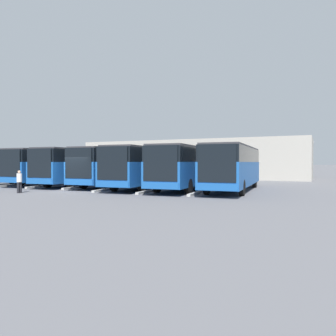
% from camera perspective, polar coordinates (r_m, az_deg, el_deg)
% --- Properties ---
extents(ground_plane, '(600.00, 600.00, 0.00)m').
position_cam_1_polar(ground_plane, '(24.80, -16.59, -3.95)').
color(ground_plane, '#5B5B60').
extents(bus_0, '(3.45, 11.97, 3.30)m').
position_cam_1_polar(bus_0, '(24.92, 11.37, 0.34)').
color(bus_0, '#19519E').
rests_on(bus_0, ground_plane).
extents(curb_divider_0, '(0.79, 7.36, 0.15)m').
position_cam_1_polar(curb_divider_0, '(23.82, 6.23, -3.94)').
color(curb_divider_0, '#B2B2AD').
rests_on(curb_divider_0, ground_plane).
extents(bus_1, '(3.45, 11.97, 3.30)m').
position_cam_1_polar(bus_1, '(25.68, 3.58, 0.37)').
color(bus_1, '#19519E').
rests_on(bus_1, ground_plane).
extents(curb_divider_1, '(0.79, 7.36, 0.15)m').
position_cam_1_polar(curb_divider_1, '(24.89, -1.68, -3.72)').
color(curb_divider_1, '#B2B2AD').
rests_on(curb_divider_1, ground_plane).
extents(bus_2, '(3.45, 11.97, 3.30)m').
position_cam_1_polar(bus_2, '(27.10, -3.39, 0.40)').
color(bus_2, '#19519E').
rests_on(bus_2, ground_plane).
extents(curb_divider_2, '(0.79, 7.36, 0.15)m').
position_cam_1_polar(curb_divider_2, '(26.59, -8.52, -3.43)').
color(curb_divider_2, '#B2B2AD').
rests_on(curb_divider_2, ground_plane).
extents(bus_3, '(3.45, 11.97, 3.30)m').
position_cam_1_polar(bus_3, '(29.59, -8.62, 0.44)').
color(bus_3, '#19519E').
rests_on(bus_3, ground_plane).
extents(curb_divider_3, '(0.79, 7.36, 0.15)m').
position_cam_1_polar(curb_divider_3, '(29.29, -13.38, -3.04)').
color(curb_divider_3, '#B2B2AD').
rests_on(curb_divider_3, ground_plane).
extents(bus_4, '(3.45, 11.97, 3.30)m').
position_cam_1_polar(bus_4, '(31.41, -14.29, 0.45)').
color(bus_4, '#19519E').
rests_on(bus_4, ground_plane).
extents(curb_divider_4, '(0.79, 7.36, 0.15)m').
position_cam_1_polar(curb_divider_4, '(31.34, -18.80, -2.80)').
color(curb_divider_4, '#B2B2AD').
rests_on(curb_divider_4, ground_plane).
extents(bus_5, '(3.45, 11.97, 3.30)m').
position_cam_1_polar(bus_5, '(33.89, -18.66, 0.47)').
color(bus_5, '#19519E').
rests_on(bus_5, ground_plane).
extents(curb_divider_5, '(0.79, 7.36, 0.15)m').
position_cam_1_polar(curb_divider_5, '(34.00, -22.82, -2.54)').
color(curb_divider_5, '#B2B2AD').
rests_on(curb_divider_5, ground_plane).
extents(bus_6, '(3.45, 11.97, 3.30)m').
position_cam_1_polar(bus_6, '(36.57, -22.37, 0.48)').
color(bus_6, '#19519E').
rests_on(bus_6, ground_plane).
extents(pedestrian, '(0.36, 0.37, 1.56)m').
position_cam_1_polar(pedestrian, '(24.82, -24.47, -2.06)').
color(pedestrian, black).
rests_on(pedestrian, ground_plane).
extents(station_building, '(30.96, 11.27, 5.11)m').
position_cam_1_polar(station_building, '(46.27, 4.33, 1.57)').
color(station_building, '#A8A399').
rests_on(station_building, ground_plane).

